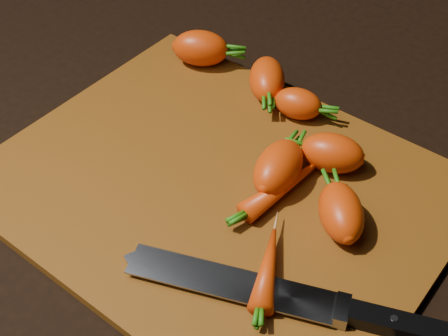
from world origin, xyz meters
The scene contains 11 objects.
ground centered at (0.00, 0.00, -0.01)m, with size 2.00×2.00×0.01m, color black.
cutting_board centered at (0.00, 0.00, 0.01)m, with size 0.50×0.40×0.01m, color brown.
carrot_0 centered at (-0.17, 0.17, 0.04)m, with size 0.08×0.05×0.05m, color #EC3E06.
carrot_1 centered at (-0.05, 0.17, 0.04)m, with size 0.08×0.05×0.05m, color #EC3E06.
carrot_2 centered at (0.05, 0.04, 0.04)m, with size 0.08×0.05×0.05m, color #EC3E06.
carrot_3 centered at (0.09, 0.10, 0.03)m, with size 0.07×0.05×0.05m, color #EC3E06.
carrot_4 centered at (0.00, 0.16, 0.03)m, with size 0.06×0.04×0.04m, color #EC3E06.
carrot_5 centered at (0.14, 0.03, 0.03)m, with size 0.08×0.05×0.05m, color #EC3E06.
carrot_6 centered at (0.07, 0.03, 0.02)m, with size 0.12×0.03×0.03m, color #EC3E06.
carrot_7 centered at (0.12, -0.07, 0.02)m, with size 0.10×0.03×0.03m, color #EC3E06.
knife centered at (0.11, -0.10, 0.02)m, with size 0.32×0.15×0.02m.
Camera 1 is at (0.31, -0.38, 0.52)m, focal length 50.00 mm.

